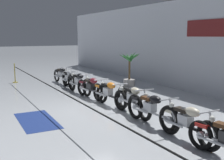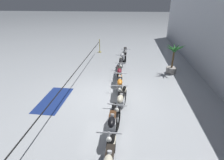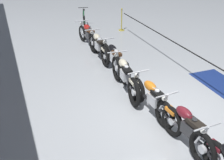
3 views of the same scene
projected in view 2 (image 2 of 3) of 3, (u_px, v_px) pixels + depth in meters
The scene contains 11 objects.
ground_plane at pixel (106, 95), 7.85m from camera, with size 120.00×120.00×0.00m, color #B2B7BC.
motorcycle_black_0 at pixel (125, 53), 12.47m from camera, with size 2.11×0.62×0.93m.
motorcycle_silver_1 at pixel (122, 59), 11.21m from camera, with size 2.17×0.62×0.93m.
motorcycle_black_2 at pixel (121, 66), 9.95m from camera, with size 2.39×0.62×0.96m.
motorcycle_maroon_3 at pixel (119, 76), 8.74m from camera, with size 2.30×0.63×0.93m.
motorcycle_orange_4 at pixel (120, 87), 7.57m from camera, with size 2.30×0.62×0.94m.
motorcycle_cream_5 at pixel (121, 104), 6.27m from camera, with size 2.35×0.62×0.98m.
motorcycle_black_6 at pixel (112, 127), 5.17m from camera, with size 2.35×0.62×0.96m.
potted_palm_left_of_row at pixel (173, 59), 9.89m from camera, with size 1.03×1.20×1.81m.
stanchion_far_left at pixel (82, 66), 9.10m from camera, with size 13.72×0.28×1.05m.
floor_banner at pixel (54, 100), 7.51m from camera, with size 2.19×1.02×0.01m, color navy.
Camera 2 is at (6.77, 0.99, 3.92)m, focal length 28.00 mm.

